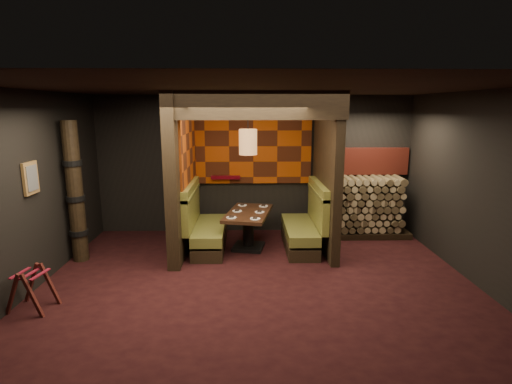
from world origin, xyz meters
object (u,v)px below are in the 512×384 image
at_px(pendant_lamp, 248,142).
at_px(luggage_rack, 32,287).
at_px(totem_column, 75,193).
at_px(firewood_stack, 366,207).
at_px(dining_table, 248,224).
at_px(booth_bench_right, 305,227).
at_px(booth_bench_left, 204,228).

bearing_deg(pendant_lamp, luggage_rack, -142.17).
relative_size(totem_column, firewood_stack, 1.39).
xyz_separation_m(dining_table, luggage_rack, (-2.83, -2.25, -0.17)).
bearing_deg(pendant_lamp, booth_bench_right, 4.57).
bearing_deg(luggage_rack, booth_bench_right, 30.37).
bearing_deg(firewood_stack, pendant_lamp, -162.03).
bearing_deg(booth_bench_right, pendant_lamp, -175.43).
bearing_deg(booth_bench_left, pendant_lamp, -5.89).
relative_size(luggage_rack, firewood_stack, 0.36).
bearing_deg(firewood_stack, dining_table, -163.10).
distance_m(dining_table, luggage_rack, 3.62).
xyz_separation_m(booth_bench_left, pendant_lamp, (0.83, -0.09, 1.60)).
bearing_deg(booth_bench_left, firewood_stack, 12.17).
bearing_deg(totem_column, dining_table, 10.02).
xyz_separation_m(luggage_rack, firewood_stack, (5.25, 2.99, 0.31)).
distance_m(booth_bench_right, luggage_rack, 4.52).
bearing_deg(firewood_stack, luggage_rack, -150.39).
bearing_deg(pendant_lamp, booth_bench_left, 174.11).
bearing_deg(luggage_rack, firewood_stack, 29.61).
distance_m(dining_table, totem_column, 3.04).
bearing_deg(firewood_stack, booth_bench_left, -167.83).
distance_m(dining_table, firewood_stack, 2.53).
height_order(booth_bench_left, totem_column, totem_column).
bearing_deg(totem_column, booth_bench_left, 14.75).
relative_size(pendant_lamp, firewood_stack, 0.62).
distance_m(booth_bench_left, booth_bench_right, 1.89).
xyz_separation_m(dining_table, pendant_lamp, (0.00, -0.05, 1.53)).
xyz_separation_m(totem_column, firewood_stack, (5.33, 1.25, -0.57)).
relative_size(booth_bench_left, luggage_rack, 2.59).
bearing_deg(pendant_lamp, firewood_stack, 17.97).
relative_size(dining_table, pendant_lamp, 1.36).
height_order(pendant_lamp, firewood_stack, pendant_lamp).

